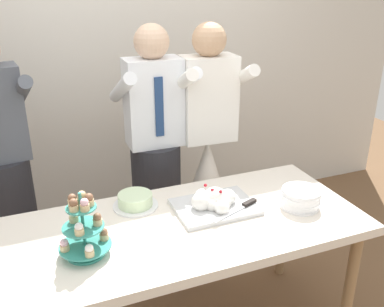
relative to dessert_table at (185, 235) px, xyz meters
The scene contains 9 objects.
rear_wall 1.66m from the dessert_table, 90.00° to the left, with size 5.20×0.10×2.90m, color beige.
dessert_table is the anchor object (origin of this frame).
cupcake_stand 0.54m from the dessert_table, behind, with size 0.23×0.23×0.31m.
main_cake_tray 0.23m from the dessert_table, 20.51° to the left, with size 0.43×0.32×0.13m.
plate_stack 0.64m from the dessert_table, ahead, with size 0.21×0.21×0.10m.
round_cake 0.33m from the dessert_table, 126.64° to the left, with size 0.24×0.24×0.07m.
person_groom 0.73m from the dessert_table, 83.89° to the left, with size 0.46×0.49×1.66m.
person_bride 0.81m from the dessert_table, 58.17° to the left, with size 0.56×0.56×1.66m.
person_guest 1.18m from the dessert_table, 135.19° to the left, with size 0.51×0.54×1.66m.
Camera 1 is at (-0.65, -1.71, 1.92)m, focal length 40.20 mm.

